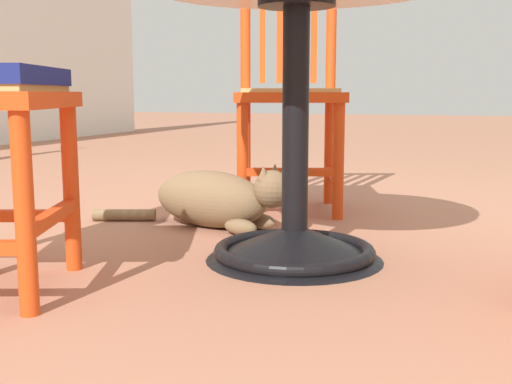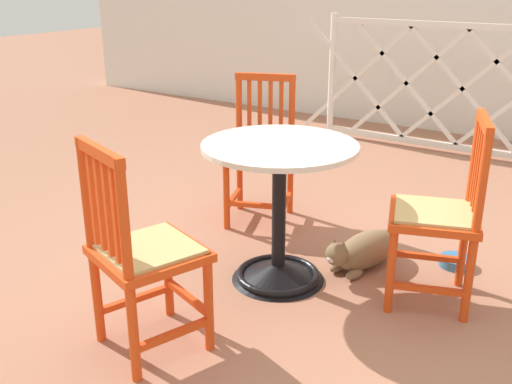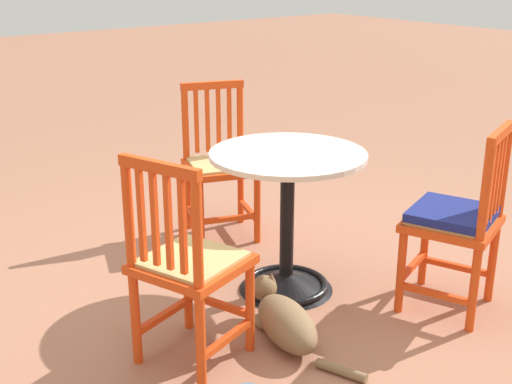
{
  "view_description": "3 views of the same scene",
  "coord_description": "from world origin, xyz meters",
  "px_view_note": "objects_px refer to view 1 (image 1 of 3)",
  "views": [
    {
      "loc": [
        -1.73,
        -0.47,
        0.45
      ],
      "look_at": [
        -0.07,
        0.13,
        0.17
      ],
      "focal_mm": 44.67,
      "sensor_mm": 36.0,
      "label": 1
    },
    {
      "loc": [
        1.26,
        -2.36,
        1.5
      ],
      "look_at": [
        -0.28,
        0.04,
        0.44
      ],
      "focal_mm": 41.6,
      "sensor_mm": 36.0,
      "label": 2
    },
    {
      "loc": [
        1.91,
        2.37,
        1.63
      ],
      "look_at": [
        0.03,
        -0.06,
        0.54
      ],
      "focal_mm": 47.58,
      "sensor_mm": 36.0,
      "label": 3
    }
  ],
  "objects_px": {
    "cafe_table": "(296,155)",
    "orange_chair_facing_out": "(289,97)",
    "pet_water_bowl": "(193,197)",
    "tabby_cat": "(219,200)"
  },
  "relations": [
    {
      "from": "cafe_table",
      "to": "tabby_cat",
      "type": "distance_m",
      "value": 0.51
    },
    {
      "from": "orange_chair_facing_out",
      "to": "tabby_cat",
      "type": "xyz_separation_m",
      "value": [
        -0.41,
        0.12,
        -0.34
      ]
    },
    {
      "from": "orange_chair_facing_out",
      "to": "tabby_cat",
      "type": "height_order",
      "value": "orange_chair_facing_out"
    },
    {
      "from": "cafe_table",
      "to": "pet_water_bowl",
      "type": "height_order",
      "value": "cafe_table"
    },
    {
      "from": "cafe_table",
      "to": "pet_water_bowl",
      "type": "relative_size",
      "value": 4.47
    },
    {
      "from": "tabby_cat",
      "to": "pet_water_bowl",
      "type": "xyz_separation_m",
      "value": [
        0.42,
        0.29,
        -0.07
      ]
    },
    {
      "from": "cafe_table",
      "to": "orange_chair_facing_out",
      "type": "distance_m",
      "value": 0.78
    },
    {
      "from": "orange_chair_facing_out",
      "to": "pet_water_bowl",
      "type": "xyz_separation_m",
      "value": [
        0.01,
        0.41,
        -0.41
      ]
    },
    {
      "from": "cafe_table",
      "to": "tabby_cat",
      "type": "height_order",
      "value": "cafe_table"
    },
    {
      "from": "cafe_table",
      "to": "pet_water_bowl",
      "type": "distance_m",
      "value": 1.01
    }
  ]
}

